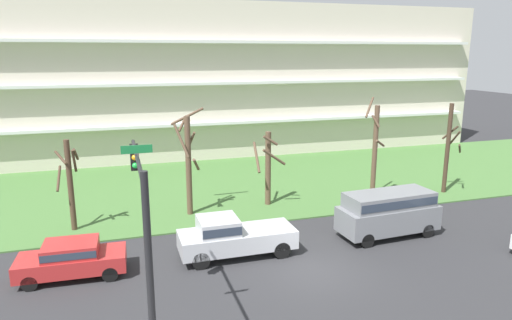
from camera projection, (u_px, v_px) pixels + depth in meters
name	position (u px, v px, depth m)	size (l,w,h in m)	color
ground	(313.00, 271.00, 20.02)	(160.00, 160.00, 0.00)	#2D2D30
grass_lawn_strip	(233.00, 184.00, 33.04)	(80.00, 16.00, 0.08)	#477238
apartment_building	(196.00, 79.00, 44.78)	(53.29, 13.51, 13.58)	beige
tree_far_left	(70.00, 183.00, 23.92)	(1.18, 1.28, 4.97)	#4C3828
tree_left	(188.00, 160.00, 26.20)	(1.94, 1.97, 6.24)	brown
tree_center	(268.00, 167.00, 28.00)	(1.77, 1.78, 4.65)	brown
tree_right	(375.00, 151.00, 28.81)	(1.33, 1.35, 6.61)	brown
tree_far_right	(448.00, 148.00, 30.41)	(1.25, 1.82, 6.10)	#423023
pickup_silver_near_left	(232.00, 236.00, 21.26)	(5.40, 2.01, 1.95)	#B7BABF
sedan_red_center_left	(72.00, 258.00, 19.29)	(4.47, 1.97, 1.57)	#B22828
van_gray_center_right	(388.00, 210.00, 23.55)	(5.31, 2.30, 2.36)	slate
traffic_signal_mast	(143.00, 228.00, 12.58)	(0.90, 5.98, 6.72)	black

